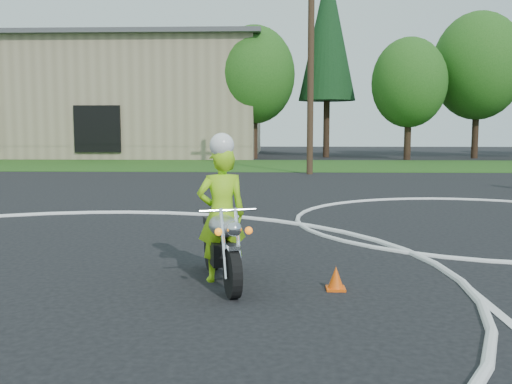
{
  "coord_description": "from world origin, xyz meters",
  "views": [
    {
      "loc": [
        3.55,
        -4.44,
        2.04
      ],
      "look_at": [
        3.24,
        3.91,
        1.1
      ],
      "focal_mm": 40.0,
      "sensor_mm": 36.0,
      "label": 1
    }
  ],
  "objects": [
    {
      "name": "warehouse",
      "position": [
        -18.0,
        39.99,
        4.16
      ],
      "size": [
        41.0,
        17.0,
        8.3
      ],
      "color": "tan",
      "rests_on": "ground"
    },
    {
      "name": "grass_strip",
      "position": [
        0.0,
        27.0,
        0.01
      ],
      "size": [
        120.0,
        10.0,
        0.02
      ],
      "primitive_type": "cube",
      "color": "#1E4714",
      "rests_on": "ground"
    },
    {
      "name": "treeline",
      "position": [
        14.78,
        34.61,
        6.62
      ],
      "size": [
        38.2,
        8.1,
        14.52
      ],
      "color": "#382619",
      "rests_on": "ground"
    },
    {
      "name": "traffic_cones",
      "position": [
        6.23,
        3.71,
        0.14
      ],
      "size": [
        21.11,
        12.23,
        0.3
      ],
      "color": "#F3550C",
      "rests_on": "ground"
    },
    {
      "name": "utility_poles",
      "position": [
        5.0,
        21.0,
        5.2
      ],
      "size": [
        41.6,
        1.12,
        10.0
      ],
      "color": "#473321",
      "rests_on": "ground"
    },
    {
      "name": "primary_motorcycle",
      "position": [
        2.83,
        2.87,
        0.52
      ],
      "size": [
        0.83,
        1.98,
        1.07
      ],
      "rotation": [
        0.0,
        0.0,
        0.29
      ],
      "color": "black",
      "rests_on": "ground"
    },
    {
      "name": "course_markings",
      "position": [
        2.17,
        4.35,
        0.01
      ],
      "size": [
        19.05,
        19.05,
        0.12
      ],
      "color": "silver",
      "rests_on": "ground"
    },
    {
      "name": "rider_primary_grp",
      "position": [
        2.82,
        3.01,
        0.95
      ],
      "size": [
        0.75,
        0.6,
        1.98
      ],
      "rotation": [
        0.0,
        0.0,
        0.29
      ],
      "color": "#97DD17",
      "rests_on": "ground"
    }
  ]
}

